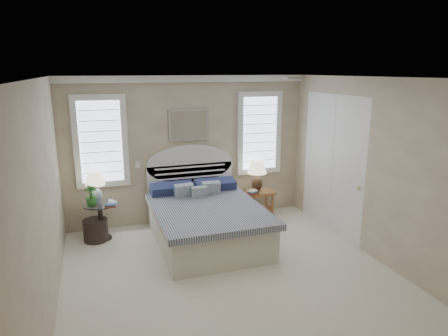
% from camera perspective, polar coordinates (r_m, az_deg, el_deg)
% --- Properties ---
extents(floor, '(4.50, 5.00, 0.01)m').
position_cam_1_polar(floor, '(5.63, 1.60, -15.91)').
color(floor, beige).
rests_on(floor, ground).
extents(ceiling, '(4.50, 5.00, 0.01)m').
position_cam_1_polar(ceiling, '(4.89, 1.81, 12.75)').
color(ceiling, white).
rests_on(ceiling, wall_back).
extents(wall_back, '(4.50, 0.02, 2.70)m').
position_cam_1_polar(wall_back, '(7.42, -5.04, 2.58)').
color(wall_back, tan).
rests_on(wall_back, floor).
extents(wall_left, '(0.02, 5.00, 2.70)m').
position_cam_1_polar(wall_left, '(4.83, -24.29, -4.81)').
color(wall_left, tan).
rests_on(wall_left, floor).
extents(wall_right, '(0.02, 5.00, 2.70)m').
position_cam_1_polar(wall_right, '(6.22, 21.51, -0.55)').
color(wall_right, tan).
rests_on(wall_right, floor).
extents(crown_molding, '(4.50, 0.08, 0.12)m').
position_cam_1_polar(crown_molding, '(7.24, -5.18, 12.57)').
color(crown_molding, white).
rests_on(crown_molding, wall_back).
extents(hvac_vent, '(0.30, 0.20, 0.02)m').
position_cam_1_polar(hvac_vent, '(6.12, 9.94, 12.58)').
color(hvac_vent, '#B2B2B2').
rests_on(hvac_vent, ceiling).
extents(switch_plate, '(0.08, 0.01, 0.12)m').
position_cam_1_polar(switch_plate, '(7.29, -12.25, 0.50)').
color(switch_plate, white).
rests_on(switch_plate, wall_back).
extents(window_left, '(0.90, 0.06, 1.60)m').
position_cam_1_polar(window_left, '(7.16, -17.20, 3.63)').
color(window_left, '#C8E0FD').
rests_on(window_left, wall_back).
extents(window_right, '(0.90, 0.06, 1.60)m').
position_cam_1_polar(window_right, '(7.80, 5.02, 4.99)').
color(window_right, '#C8E0FD').
rests_on(window_right, wall_back).
extents(painting, '(0.74, 0.04, 0.58)m').
position_cam_1_polar(painting, '(7.31, -5.04, 6.14)').
color(painting, silver).
rests_on(painting, wall_back).
extents(closet_door, '(0.02, 1.80, 2.40)m').
position_cam_1_polar(closet_door, '(7.17, 15.17, 0.52)').
color(closet_door, white).
rests_on(closet_door, floor).
extents(bed, '(1.72, 2.28, 1.47)m').
position_cam_1_polar(bed, '(6.72, -2.73, -7.17)').
color(bed, beige).
rests_on(bed, floor).
extents(side_table_left, '(0.56, 0.56, 0.63)m').
position_cam_1_polar(side_table_left, '(7.05, -17.19, -6.77)').
color(side_table_left, black).
rests_on(side_table_left, floor).
extents(nightstand_right, '(0.50, 0.40, 0.53)m').
position_cam_1_polar(nightstand_right, '(7.75, 5.13, -4.31)').
color(nightstand_right, brown).
rests_on(nightstand_right, floor).
extents(floor_pot, '(0.52, 0.52, 0.37)m').
position_cam_1_polar(floor_pot, '(7.09, -17.85, -8.44)').
color(floor_pot, black).
rests_on(floor_pot, floor).
extents(lamp_left, '(0.43, 0.43, 0.53)m').
position_cam_1_polar(lamp_left, '(6.97, -17.90, -2.16)').
color(lamp_left, silver).
rests_on(lamp_left, side_table_left).
extents(lamp_right, '(0.47, 0.47, 0.60)m').
position_cam_1_polar(lamp_right, '(7.64, 4.74, -0.60)').
color(lamp_right, black).
rests_on(lamp_right, nightstand_right).
extents(potted_plant, '(0.21, 0.21, 0.35)m').
position_cam_1_polar(potted_plant, '(6.85, -18.44, -3.78)').
color(potted_plant, '#2A692F').
rests_on(potted_plant, side_table_left).
extents(books_left, '(0.19, 0.15, 0.05)m').
position_cam_1_polar(books_left, '(6.76, -15.89, -5.17)').
color(books_left, maroon).
rests_on(books_left, side_table_left).
extents(books_right, '(0.21, 0.18, 0.07)m').
position_cam_1_polar(books_right, '(7.51, 4.16, -3.46)').
color(books_right, maroon).
rests_on(books_right, nightstand_right).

